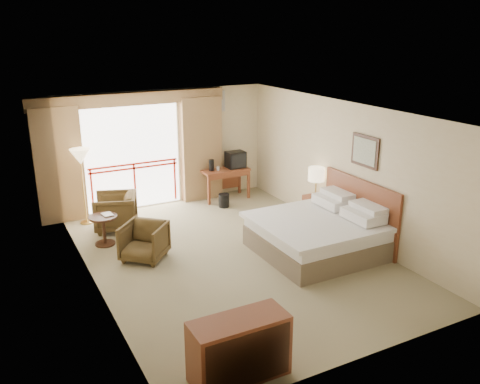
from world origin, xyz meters
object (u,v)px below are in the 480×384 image
wastebasket (224,200)px  floor_lamp (81,160)px  tv (236,160)px  table_lamp (316,175)px  desk (224,175)px  armchair_far (117,229)px  bed (318,234)px  armchair_near (145,259)px  nightstand (316,210)px  dresser (239,349)px  side_table (104,225)px

wastebasket → floor_lamp: floor_lamp is taller
tv → floor_lamp: size_ratio=0.27×
table_lamp → tv: table_lamp is taller
desk → armchair_far: desk is taller
bed → desk: bed is taller
wastebasket → armchair_near: size_ratio=0.42×
armchair_near → table_lamp: bearing=43.3°
nightstand → table_lamp: table_lamp is taller
nightstand → desk: 2.67m
table_lamp → armchair_near: table_lamp is taller
nightstand → table_lamp: size_ratio=0.98×
bed → armchair_far: size_ratio=2.49×
floor_lamp → armchair_far: bearing=-54.0°
table_lamp → dresser: 5.43m
nightstand → desk: desk is taller
nightstand → wastebasket: bearing=127.2°
bed → armchair_far: 4.24m
floor_lamp → bed: bearing=-45.1°
nightstand → armchair_near: bearing=-177.7°
side_table → armchair_near: bearing=-63.4°
armchair_far → floor_lamp: bearing=-124.6°
armchair_near → wastebasket: bearing=79.0°
wastebasket → armchair_far: (-2.61, -0.20, -0.16)m
desk → table_lamp: bearing=-64.2°
tv → side_table: 3.92m
tv → armchair_near: tv is taller
nightstand → dresser: (-3.83, -3.74, 0.10)m
desk → floor_lamp: floor_lamp is taller
tv → bed: bearing=-105.7°
nightstand → floor_lamp: bearing=154.4°
armchair_far → desk: bearing=124.8°
tv → dresser: (-3.11, -6.14, -0.56)m
desk → dresser: (-2.81, -6.20, -0.19)m
table_lamp → tv: bearing=106.9°
table_lamp → armchair_near: 3.98m
wastebasket → armchair_near: 3.14m
armchair_far → floor_lamp: floor_lamp is taller
bed → tv: bearing=87.9°
wastebasket → floor_lamp: bearing=171.5°
armchair_near → floor_lamp: (-0.57, 2.33, 1.42)m
bed → wastebasket: (-0.46, 3.10, -0.22)m
armchair_near → side_table: 1.17m
wastebasket → dresser: (-2.52, -5.60, 0.24)m
floor_lamp → nightstand: bearing=-27.9°
nightstand → dresser: 5.35m
nightstand → floor_lamp: (-4.40, 2.32, 1.12)m
tv → armchair_far: size_ratio=0.52×
bed → armchair_far: bed is taller
table_lamp → dresser: (-3.83, -3.79, -0.68)m
wastebasket → floor_lamp: size_ratio=0.19×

